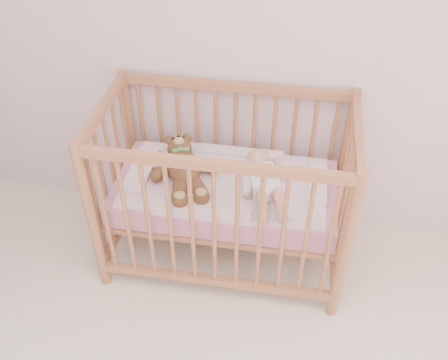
# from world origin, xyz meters

# --- Properties ---
(wall_back) EXTENTS (4.00, 0.02, 2.70)m
(wall_back) POSITION_xyz_m (0.00, 2.00, 1.35)
(wall_back) COLOR silver
(wall_back) RESTS_ON floor
(crib) EXTENTS (1.36, 0.76, 1.00)m
(crib) POSITION_xyz_m (-0.15, 1.60, 0.50)
(crib) COLOR #B8744E
(crib) RESTS_ON floor
(mattress) EXTENTS (1.22, 0.62, 0.13)m
(mattress) POSITION_xyz_m (-0.15, 1.60, 0.49)
(mattress) COLOR #C57A93
(mattress) RESTS_ON crib
(blanket) EXTENTS (1.10, 0.58, 0.06)m
(blanket) POSITION_xyz_m (-0.15, 1.60, 0.56)
(blanket) COLOR pink
(blanket) RESTS_ON mattress
(baby) EXTENTS (0.42, 0.61, 0.13)m
(baby) POSITION_xyz_m (0.05, 1.58, 0.64)
(baby) COLOR white
(baby) RESTS_ON blanket
(teddy_bear) EXTENTS (0.57, 0.66, 0.15)m
(teddy_bear) POSITION_xyz_m (-0.38, 1.58, 0.65)
(teddy_bear) COLOR brown
(teddy_bear) RESTS_ON blanket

